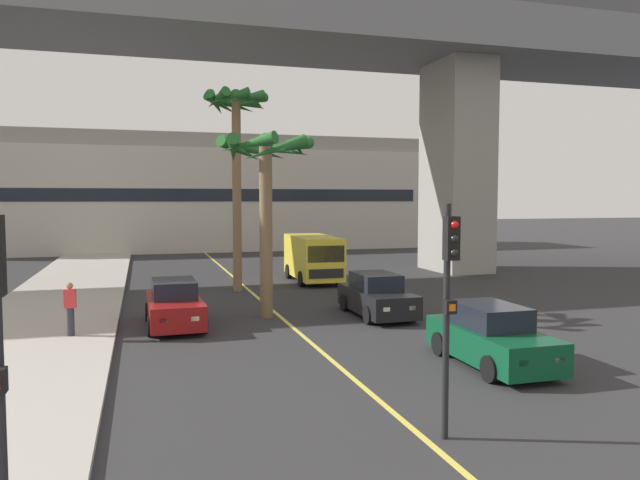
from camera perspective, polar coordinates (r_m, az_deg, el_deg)
name	(u,v)px	position (r m, az deg, el deg)	size (l,w,h in m)	color
sidewalk_left	(23,351)	(18.86, -26.27, -9.38)	(4.80, 80.00, 0.15)	#ADA89E
lane_stripe_center	(256,296)	(26.88, -6.09, -5.27)	(0.14, 56.00, 0.01)	#DBCC4C
bridge_overpass	(257,35)	(33.80, -5.98, 18.70)	(67.87, 8.00, 16.46)	slate
pier_building_backdrop	(200,194)	(52.37, -11.30, 4.29)	(39.85, 8.04, 9.52)	beige
car_queue_front	(377,296)	(22.22, 5.38, -5.32)	(1.85, 4.11, 1.56)	black
car_queue_second	(175,305)	(20.89, -13.57, -6.01)	(1.89, 4.13, 1.56)	maroon
car_queue_third	(491,337)	(16.31, 15.86, -8.85)	(1.86, 4.11, 1.56)	#0C4728
delivery_van	(313,257)	(31.15, -0.66, -1.61)	(2.27, 5.30, 2.36)	yellow
traffic_light_median_near	(449,289)	(10.80, 12.06, -4.51)	(0.24, 0.37, 4.20)	black
palm_tree_near_median	(266,170)	(21.70, -5.15, 6.56)	(3.54, 3.55, 6.62)	brown
palm_tree_mid_median	(236,130)	(28.22, -7.93, 10.27)	(2.99, 3.02, 9.25)	brown
pedestrian_far_along	(70,308)	(19.79, -22.52, -5.94)	(0.34, 0.22, 1.62)	#2D2D38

